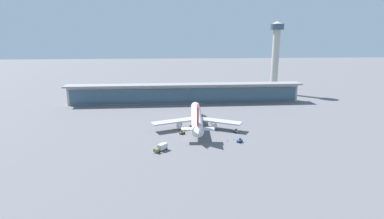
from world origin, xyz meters
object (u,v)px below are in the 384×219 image
at_px(service_truck_near_nose_grey, 236,131).
at_px(control_tower, 276,52).
at_px(airliner_on_stand, 196,118).
at_px(safety_cone_bravo, 234,139).
at_px(service_truck_by_tail_olive, 161,147).
at_px(service_truck_mid_apron_olive, 182,133).
at_px(service_truck_under_wing_blue, 240,141).
at_px(safety_cone_alpha, 228,140).

distance_m(service_truck_near_nose_grey, control_tower, 138.28).
bearing_deg(airliner_on_stand, safety_cone_bravo, -55.75).
relative_size(service_truck_by_tail_olive, safety_cone_bravo, 9.91).
xyz_separation_m(airliner_on_stand, safety_cone_bravo, (16.51, -24.25, -5.29)).
bearing_deg(service_truck_near_nose_grey, safety_cone_bravo, -108.84).
xyz_separation_m(service_truck_mid_apron_olive, safety_cone_bravo, (25.50, -11.95, -0.56)).
relative_size(control_tower, safety_cone_bravo, 99.55).
distance_m(airliner_on_stand, safety_cone_bravo, 29.81).
height_order(service_truck_under_wing_blue, service_truck_by_tail_olive, service_truck_by_tail_olive).
bearing_deg(airliner_on_stand, control_tower, 51.63).
relative_size(service_truck_mid_apron_olive, service_truck_by_tail_olive, 0.48).
bearing_deg(service_truck_mid_apron_olive, service_truck_under_wing_blue, -29.56).
distance_m(airliner_on_stand, control_tower, 137.88).
bearing_deg(service_truck_near_nose_grey, control_tower, 61.94).
distance_m(service_truck_under_wing_blue, safety_cone_alpha, 6.13).
height_order(safety_cone_alpha, safety_cone_bravo, same).
distance_m(service_truck_under_wing_blue, safety_cone_bravo, 4.29).
bearing_deg(safety_cone_alpha, airliner_on_stand, 117.03).
bearing_deg(control_tower, safety_cone_bravo, -117.27).
height_order(airliner_on_stand, service_truck_mid_apron_olive, airliner_on_stand).
xyz_separation_m(service_truck_near_nose_grey, service_truck_under_wing_blue, (-1.93, -15.49, 0.00)).
distance_m(airliner_on_stand, service_truck_by_tail_olive, 41.19).
bearing_deg(safety_cone_alpha, service_truck_near_nose_grey, 60.05).
xyz_separation_m(service_truck_near_nose_grey, control_tower, (62.65, 117.54, 37.16)).
bearing_deg(control_tower, service_truck_near_nose_grey, -118.06).
bearing_deg(service_truck_under_wing_blue, service_truck_near_nose_grey, 82.91).
bearing_deg(service_truck_under_wing_blue, safety_cone_bravo, 119.54).
height_order(airliner_on_stand, safety_cone_alpha, airliner_on_stand).
bearing_deg(airliner_on_stand, service_truck_near_nose_grey, -31.26).
bearing_deg(service_truck_under_wing_blue, service_truck_by_tail_olive, -168.28).
height_order(service_truck_by_tail_olive, safety_cone_bravo, service_truck_by_tail_olive).
xyz_separation_m(service_truck_near_nose_grey, service_truck_mid_apron_olive, (-29.52, 0.17, 0.00)).
xyz_separation_m(service_truck_under_wing_blue, service_truck_by_tail_olive, (-38.38, -7.97, 0.82)).
relative_size(airliner_on_stand, safety_cone_bravo, 95.57).
bearing_deg(control_tower, airliner_on_stand, -128.37).
relative_size(service_truck_near_nose_grey, service_truck_by_tail_olive, 0.47).
bearing_deg(service_truck_by_tail_olive, control_tower, 53.86).
relative_size(service_truck_under_wing_blue, service_truck_by_tail_olive, 0.48).
height_order(control_tower, safety_cone_alpha, control_tower).
xyz_separation_m(service_truck_mid_apron_olive, control_tower, (92.17, 117.38, 37.16)).
xyz_separation_m(service_truck_under_wing_blue, service_truck_mid_apron_olive, (-27.60, 15.65, 0.00)).
bearing_deg(service_truck_under_wing_blue, control_tower, 64.11).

